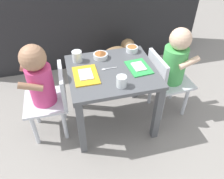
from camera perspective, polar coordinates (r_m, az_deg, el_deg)
The scene contains 13 objects.
ground_plane at distance 1.80m, azimuth 0.00°, elevation -7.51°, with size 7.00×7.00×0.00m, color gray.
kitchen_cabinet_back at distance 2.33m, azimuth -6.27°, elevation 18.65°, with size 2.15×0.37×0.97m, color #232326.
dining_table at distance 1.54m, azimuth 0.00°, elevation 2.17°, with size 0.57×0.50×0.47m.
seated_child_left at distance 1.49m, azimuth -17.06°, elevation 1.81°, with size 0.29×0.29×0.71m.
seated_child_right at distance 1.66m, azimuth 14.99°, elevation 6.26°, with size 0.30×0.30×0.70m.
dog at distance 2.14m, azimuth 1.14°, elevation 8.63°, with size 0.41×0.30×0.32m.
food_tray_left at distance 1.44m, azimuth -6.57°, elevation 3.60°, with size 0.15×0.21×0.02m.
food_tray_right at distance 1.51m, azimuth 6.67°, elevation 5.55°, with size 0.15×0.19×0.02m.
water_cup_left at distance 1.57m, azimuth -8.70°, elevation 8.05°, with size 0.07×0.07×0.07m.
water_cup_right at distance 1.34m, azimuth 2.39°, elevation 1.89°, with size 0.06×0.06×0.07m.
veggie_bowl_far at distance 1.60m, azimuth -2.88°, elevation 8.44°, with size 0.10×0.10×0.03m.
cereal_bowl_left_side at distance 1.67m, azimuth 4.99°, elevation 10.06°, with size 0.09×0.09×0.04m.
spoon_by_left_tray at distance 1.49m, azimuth -1.11°, elevation 5.21°, with size 0.10×0.02×0.01m.
Camera 1 is at (-0.30, -1.17, 1.33)m, focal length 36.64 mm.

